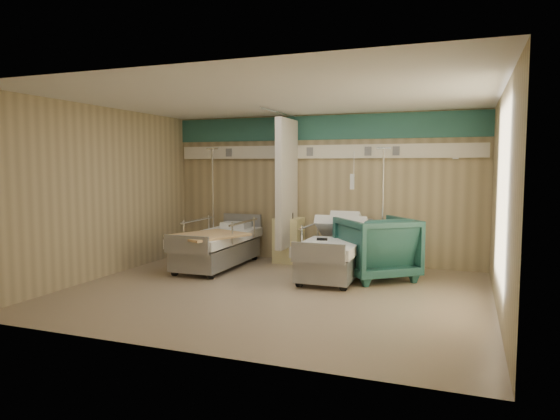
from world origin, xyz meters
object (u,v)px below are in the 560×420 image
object	(u,v)px
bedside_cabinet	(289,240)
iv_stand_left	(213,236)
bed_left	(217,250)
visitor_armchair	(376,248)
bed_right	(336,258)
iv_stand_right	(382,245)

from	to	relation	value
bedside_cabinet	iv_stand_left	bearing A→B (deg)	-174.06
bed_left	visitor_armchair	world-z (taller)	visitor_armchair
bed_right	visitor_armchair	size ratio (longest dim) A/B	1.93
bedside_cabinet	iv_stand_right	world-z (taller)	iv_stand_right
bedside_cabinet	iv_stand_left	size ratio (longest dim) A/B	0.39
bedside_cabinet	iv_stand_right	size ratio (longest dim) A/B	0.39
bed_left	visitor_armchair	size ratio (longest dim) A/B	1.93
bedside_cabinet	visitor_armchair	size ratio (longest dim) A/B	0.76
bed_right	bed_left	xyz separation A→B (m)	(-2.20, 0.00, 0.00)
bed_right	visitor_armchair	distance (m)	0.69
bedside_cabinet	iv_stand_left	distance (m)	1.54
bed_left	iv_stand_left	size ratio (longest dim) A/B	0.99
bed_left	bedside_cabinet	world-z (taller)	bedside_cabinet
iv_stand_right	bed_right	bearing A→B (deg)	-125.56
bedside_cabinet	iv_stand_right	distance (m)	1.77
bed_right	iv_stand_left	xyz separation A→B (m)	(-2.68, 0.74, 0.13)
iv_stand_right	bed_left	bearing A→B (deg)	-162.92
bed_left	bedside_cabinet	bearing A→B (deg)	40.60
bed_right	bedside_cabinet	size ratio (longest dim) A/B	2.54
iv_stand_left	bed_left	bearing A→B (deg)	-57.06
bed_left	iv_stand_left	world-z (taller)	iv_stand_left
visitor_armchair	bed_left	bearing A→B (deg)	-36.52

